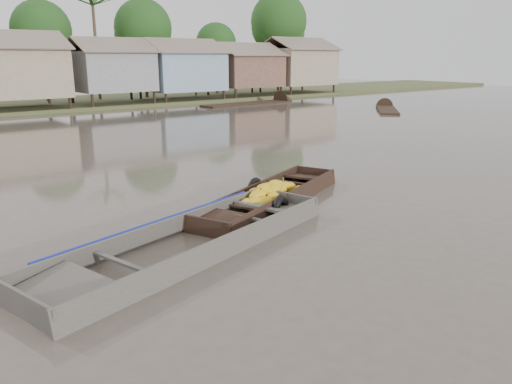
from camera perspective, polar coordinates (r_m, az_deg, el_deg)
ground at (r=10.17m, az=-0.78°, el=-5.99°), size 120.00×120.00×0.00m
riverbank at (r=40.37m, az=-26.29°, el=12.85°), size 120.00×12.47×10.22m
banana_boat at (r=12.81m, az=1.53°, el=-0.67°), size 5.91×3.48×0.78m
viewer_boat at (r=10.00m, az=-7.54°, el=-6.21°), size 7.19×3.50×0.56m
distant_boats at (r=33.25m, az=-16.10°, el=8.21°), size 45.75×15.19×0.35m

